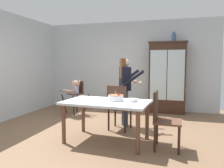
# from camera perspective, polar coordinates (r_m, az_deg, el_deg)

# --- Properties ---
(ground_plane) EXTENTS (6.24, 6.24, 0.00)m
(ground_plane) POSITION_cam_1_polar(r_m,az_deg,el_deg) (4.52, -3.00, -12.86)
(ground_plane) COLOR brown
(wall_back) EXTENTS (5.32, 0.06, 2.70)m
(wall_back) POSITION_cam_1_polar(r_m,az_deg,el_deg) (6.84, 4.21, 4.80)
(wall_back) COLOR silver
(wall_back) RESTS_ON ground_plane
(china_cabinet) EXTENTS (1.07, 0.48, 2.03)m
(china_cabinet) POSITION_cam_1_polar(r_m,az_deg,el_deg) (6.44, 14.22, 1.68)
(china_cabinet) COLOR #382116
(china_cabinet) RESTS_ON ground_plane
(ceramic_vase) EXTENTS (0.13, 0.13, 0.27)m
(ceramic_vase) POSITION_cam_1_polar(r_m,az_deg,el_deg) (6.47, 15.84, 11.66)
(ceramic_vase) COLOR #3D567F
(ceramic_vase) RESTS_ON china_cabinet
(high_chair_with_toddler) EXTENTS (0.78, 0.84, 0.95)m
(high_chair_with_toddler) POSITION_cam_1_polar(r_m,az_deg,el_deg) (6.19, -9.53, -1.78)
(high_chair_with_toddler) COLOR #382116
(high_chair_with_toddler) RESTS_ON ground_plane
(adult_person) EXTENTS (0.65, 0.64, 1.53)m
(adult_person) POSITION_cam_1_polar(r_m,az_deg,el_deg) (4.91, 3.49, 0.13)
(adult_person) COLOR #33425B
(adult_person) RESTS_ON ground_plane
(dining_table) EXTENTS (1.58, 1.02, 0.74)m
(dining_table) POSITION_cam_1_polar(r_m,az_deg,el_deg) (3.95, -1.44, -5.83)
(dining_table) COLOR silver
(dining_table) RESTS_ON ground_plane
(birthday_cake) EXTENTS (0.28, 0.28, 0.19)m
(birthday_cake) POSITION_cam_1_polar(r_m,az_deg,el_deg) (3.96, 0.98, -3.64)
(birthday_cake) COLOR white
(birthday_cake) RESTS_ON dining_table
(serving_bowl) EXTENTS (0.18, 0.18, 0.05)m
(serving_bowl) POSITION_cam_1_polar(r_m,az_deg,el_deg) (3.89, 5.41, -4.23)
(serving_bowl) COLOR silver
(serving_bowl) RESTS_ON dining_table
(dining_chair_far_side) EXTENTS (0.49, 0.49, 0.96)m
(dining_chair_far_side) POSITION_cam_1_polar(r_m,az_deg,el_deg) (4.60, 1.64, -5.41)
(dining_chair_far_side) COLOR #382116
(dining_chair_far_side) RESTS_ON ground_plane
(dining_chair_right_end) EXTENTS (0.45, 0.45, 0.96)m
(dining_chair_right_end) POSITION_cam_1_polar(r_m,az_deg,el_deg) (3.73, 12.80, -8.10)
(dining_chair_right_end) COLOR #382116
(dining_chair_right_end) RESTS_ON ground_plane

